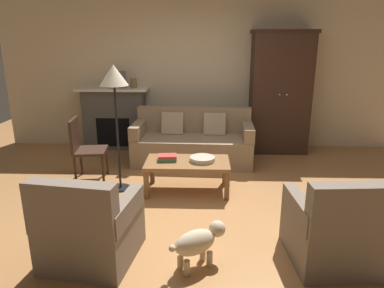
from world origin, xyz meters
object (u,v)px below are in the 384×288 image
Objects in this scene: couch at (193,143)px; armchair_near_left at (89,230)px; fireplace at (115,118)px; side_chair_wooden at (84,145)px; coffee_table at (187,165)px; fruit_bowl at (202,159)px; book_stack at (167,158)px; dog at (198,242)px; floor_lamp at (114,83)px; mantel_vase_terracotta at (112,81)px; mantel_vase_slate at (122,80)px; armchair_near_right at (336,231)px; armoire at (280,93)px; mantel_vase_bronze at (134,83)px.

armchair_near_left reaches higher than couch.
fireplace is 1.40× the size of side_chair_wooden.
couch is 1.75m from side_chair_wooden.
coffee_table is 1.54m from side_chair_wooden.
fruit_bowl is at bearing 57.66° from armchair_near_left.
book_stack is 1.72m from dog.
floor_lamp is at bearing 93.65° from armchair_near_left.
book_stack is at bearing -1.11° from floor_lamp.
coffee_table reaches higher than dog.
floor_lamp reaches higher than mantel_vase_terracotta.
fireplace is 2.38m from coffee_table.
side_chair_wooden is at bearing -99.33° from mantel_vase_slate.
armchair_near_right is 3.02m from floor_lamp.
side_chair_wooden is (-1.23, 0.34, 0.05)m from book_stack.
mantel_vase_terracotta is at bearing 180.00° from mantel_vase_slate.
mantel_vase_slate is at bearing 0.00° from mantel_vase_terracotta.
armchair_near_left is at bearing -70.66° from side_chair_wooden.
fruit_bowl is at bearing -126.24° from armoire.
couch is at bearing -26.11° from fireplace.
floor_lamp is at bearing 145.98° from armchair_near_right.
floor_lamp is at bearing -86.10° from mantel_vase_bronze.
mantel_vase_slate reaches higher than fruit_bowl.
side_chair_wooden is at bearing -92.64° from fireplace.
side_chair_wooden is at bearing 168.36° from fruit_bowl.
book_stack is at bearing 176.29° from coffee_table.
mantel_vase_bronze is 1.74m from side_chair_wooden.
armchair_near_right is at bearing -34.02° from floor_lamp.
armoire reaches higher than mantel_vase_slate.
coffee_table is 1.22× the size of side_chair_wooden.
armoire reaches higher than dog.
armoire reaches higher than mantel_vase_bronze.
mantel_vase_bronze is at bearing 0.00° from mantel_vase_slate.
couch is (-1.50, -0.64, -0.74)m from armoire.
book_stack is at bearing -134.80° from armoire.
fruit_bowl is at bearing -56.61° from mantel_vase_bronze.
mantel_vase_slate is at bearing 127.73° from armchair_near_right.
armchair_near_right is at bearing 1.25° from armchair_near_left.
dog is at bearing -90.88° from fruit_bowl.
mantel_vase_slate is at bearing 117.57° from book_stack.
couch reaches higher than fruit_bowl.
mantel_vase_bronze reaches higher than armchair_near_left.
mantel_vase_bronze is at bearing -2.70° from fireplace.
couch is at bearing -32.90° from mantel_vase_bronze.
floor_lamp is 3.36× the size of dog.
fireplace is at bearing 90.00° from mantel_vase_terracotta.
armchair_near_left is 0.53× the size of floor_lamp.
side_chair_wooden is (-0.07, -1.53, -0.72)m from mantel_vase_terracotta.
side_chair_wooden is (-1.69, 0.35, 0.06)m from fruit_bowl.
floor_lamp is at bearing 178.89° from book_stack.
side_chair_wooden is (-0.25, -1.53, -0.75)m from mantel_vase_slate.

